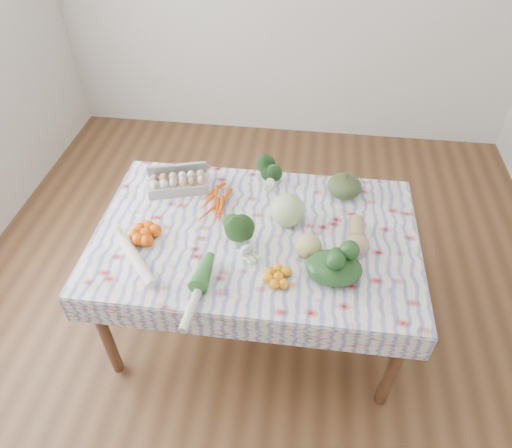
{
  "coord_description": "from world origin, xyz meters",
  "views": [
    {
      "loc": [
        0.22,
        -1.67,
        2.41
      ],
      "look_at": [
        0.0,
        0.0,
        0.82
      ],
      "focal_mm": 32.0,
      "sensor_mm": 36.0,
      "label": 1
    }
  ],
  "objects_px": {
    "egg_carton": "(178,184)",
    "cabbage": "(288,210)",
    "dining_table": "(256,243)",
    "kabocha_squash": "(344,186)",
    "grapefruit": "(309,246)",
    "butternut_squash": "(357,235)"
  },
  "relations": [
    {
      "from": "egg_carton",
      "to": "cabbage",
      "type": "xyz_separation_m",
      "value": [
        0.63,
        -0.19,
        0.04
      ]
    },
    {
      "from": "dining_table",
      "to": "kabocha_squash",
      "type": "xyz_separation_m",
      "value": [
        0.45,
        0.36,
        0.15
      ]
    },
    {
      "from": "egg_carton",
      "to": "grapefruit",
      "type": "xyz_separation_m",
      "value": [
        0.75,
        -0.41,
        0.02
      ]
    },
    {
      "from": "cabbage",
      "to": "butternut_squash",
      "type": "distance_m",
      "value": 0.37
    },
    {
      "from": "kabocha_squash",
      "to": "grapefruit",
      "type": "bearing_deg",
      "value": -109.89
    },
    {
      "from": "egg_carton",
      "to": "cabbage",
      "type": "distance_m",
      "value": 0.66
    },
    {
      "from": "dining_table",
      "to": "egg_carton",
      "type": "relative_size",
      "value": 4.73
    },
    {
      "from": "kabocha_squash",
      "to": "butternut_squash",
      "type": "height_order",
      "value": "kabocha_squash"
    },
    {
      "from": "grapefruit",
      "to": "egg_carton",
      "type": "bearing_deg",
      "value": 151.41
    },
    {
      "from": "dining_table",
      "to": "grapefruit",
      "type": "xyz_separation_m",
      "value": [
        0.27,
        -0.13,
        0.15
      ]
    },
    {
      "from": "dining_table",
      "to": "grapefruit",
      "type": "height_order",
      "value": "grapefruit"
    },
    {
      "from": "grapefruit",
      "to": "butternut_squash",
      "type": "bearing_deg",
      "value": 26.42
    },
    {
      "from": "cabbage",
      "to": "grapefruit",
      "type": "relative_size",
      "value": 1.41
    },
    {
      "from": "kabocha_squash",
      "to": "grapefruit",
      "type": "xyz_separation_m",
      "value": [
        -0.18,
        -0.49,
        0.0
      ]
    },
    {
      "from": "egg_carton",
      "to": "butternut_squash",
      "type": "distance_m",
      "value": 1.03
    },
    {
      "from": "butternut_squash",
      "to": "grapefruit",
      "type": "relative_size",
      "value": 1.88
    },
    {
      "from": "kabocha_squash",
      "to": "cabbage",
      "type": "bearing_deg",
      "value": -138.01
    },
    {
      "from": "kabocha_squash",
      "to": "butternut_squash",
      "type": "relative_size",
      "value": 0.81
    },
    {
      "from": "kabocha_squash",
      "to": "dining_table",
      "type": "bearing_deg",
      "value": -141.23
    },
    {
      "from": "kabocha_squash",
      "to": "butternut_squash",
      "type": "distance_m",
      "value": 0.38
    },
    {
      "from": "egg_carton",
      "to": "kabocha_squash",
      "type": "height_order",
      "value": "kabocha_squash"
    },
    {
      "from": "cabbage",
      "to": "grapefruit",
      "type": "height_order",
      "value": "cabbage"
    }
  ]
}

